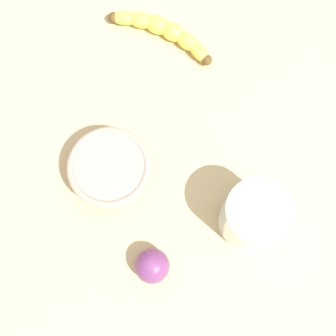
{
  "coord_description": "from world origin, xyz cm",
  "views": [
    {
      "loc": [
        2.5,
        23.95,
        75.02
      ],
      "look_at": [
        8.18,
        6.16,
        5.0
      ],
      "focal_mm": 48.88,
      "sensor_mm": 36.0,
      "label": 1
    }
  ],
  "objects_px": {
    "smoothie_glass": "(253,217)",
    "banana": "(164,31)",
    "ceramic_bowl": "(110,170)",
    "plum_fruit": "(152,266)"
  },
  "relations": [
    {
      "from": "banana",
      "to": "smoothie_glass",
      "type": "xyz_separation_m",
      "value": [
        -0.23,
        0.27,
        0.03
      ]
    },
    {
      "from": "plum_fruit",
      "to": "ceramic_bowl",
      "type": "bearing_deg",
      "value": -48.01
    },
    {
      "from": "banana",
      "to": "ceramic_bowl",
      "type": "distance_m",
      "value": 0.27
    },
    {
      "from": "banana",
      "to": "plum_fruit",
      "type": "bearing_deg",
      "value": 114.62
    },
    {
      "from": "smoothie_glass",
      "to": "banana",
      "type": "bearing_deg",
      "value": -50.23
    },
    {
      "from": "plum_fruit",
      "to": "smoothie_glass",
      "type": "bearing_deg",
      "value": -137.11
    },
    {
      "from": "banana",
      "to": "plum_fruit",
      "type": "height_order",
      "value": "plum_fruit"
    },
    {
      "from": "smoothie_glass",
      "to": "ceramic_bowl",
      "type": "height_order",
      "value": "smoothie_glass"
    },
    {
      "from": "smoothie_glass",
      "to": "ceramic_bowl",
      "type": "bearing_deg",
      "value": -1.76
    },
    {
      "from": "banana",
      "to": "plum_fruit",
      "type": "xyz_separation_m",
      "value": [
        -0.11,
        0.39,
        0.01
      ]
    }
  ]
}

